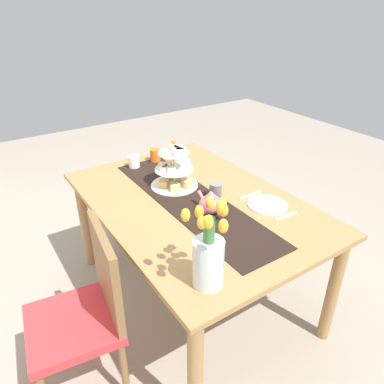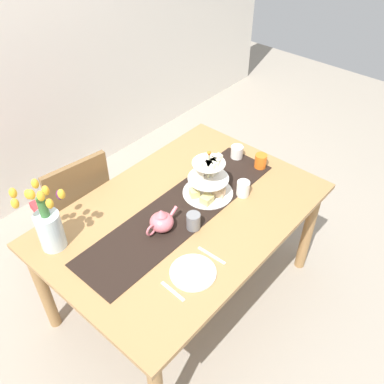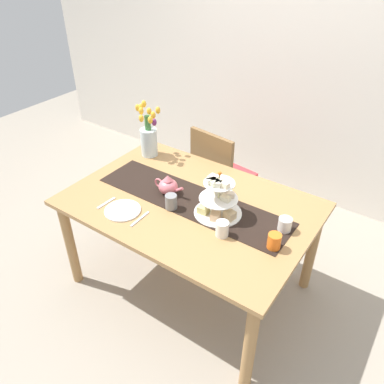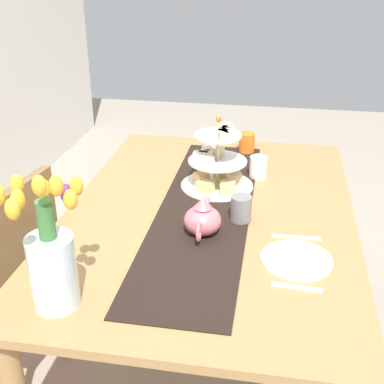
% 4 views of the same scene
% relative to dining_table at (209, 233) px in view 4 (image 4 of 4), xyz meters
% --- Properties ---
extents(ground_plane, '(8.00, 8.00, 0.00)m').
position_rel_dining_table_xyz_m(ground_plane, '(0.00, 0.00, -0.66)').
color(ground_plane, gray).
extents(dining_table, '(1.58, 1.08, 0.75)m').
position_rel_dining_table_xyz_m(dining_table, '(0.00, 0.00, 0.00)').
color(dining_table, '#A37747').
rests_on(dining_table, ground_plane).
extents(chair_left, '(0.47, 0.47, 0.91)m').
position_rel_dining_table_xyz_m(chair_left, '(-0.23, 0.77, -0.15)').
color(chair_left, brown).
rests_on(chair_left, ground_plane).
extents(table_runner, '(1.35, 0.34, 0.00)m').
position_rel_dining_table_xyz_m(table_runner, '(0.00, 0.02, 0.10)').
color(table_runner, black).
rests_on(table_runner, dining_table).
extents(tiered_cake_stand, '(0.30, 0.30, 0.30)m').
position_rel_dining_table_xyz_m(tiered_cake_stand, '(0.21, -0.00, 0.20)').
color(tiered_cake_stand, beige).
rests_on(tiered_cake_stand, table_runner).
extents(teapot, '(0.24, 0.13, 0.14)m').
position_rel_dining_table_xyz_m(teapot, '(-0.18, 0.00, 0.16)').
color(teapot, '#D66B75').
rests_on(teapot, table_runner).
extents(tulip_vase, '(0.23, 0.19, 0.42)m').
position_rel_dining_table_xyz_m(tulip_vase, '(-0.63, 0.34, 0.25)').
color(tulip_vase, silver).
rests_on(tulip_vase, dining_table).
extents(cream_jug, '(0.08, 0.08, 0.08)m').
position_rel_dining_table_xyz_m(cream_jug, '(0.62, 0.09, 0.14)').
color(cream_jug, white).
rests_on(cream_jug, dining_table).
extents(dinner_plate_left, '(0.23, 0.23, 0.01)m').
position_rel_dining_table_xyz_m(dinner_plate_left, '(-0.29, -0.32, 0.10)').
color(dinner_plate_left, white).
rests_on(dinner_plate_left, dining_table).
extents(fork_left, '(0.02, 0.15, 0.01)m').
position_rel_dining_table_xyz_m(fork_left, '(-0.44, -0.32, 0.10)').
color(fork_left, silver).
rests_on(fork_left, dining_table).
extents(knife_left, '(0.02, 0.17, 0.01)m').
position_rel_dining_table_xyz_m(knife_left, '(-0.15, -0.32, 0.10)').
color(knife_left, silver).
rests_on(knife_left, dining_table).
extents(mug_grey, '(0.08, 0.08, 0.09)m').
position_rel_dining_table_xyz_m(mug_grey, '(-0.06, -0.12, 0.15)').
color(mug_grey, slate).
rests_on(mug_grey, table_runner).
extents(mug_white_text, '(0.08, 0.08, 0.09)m').
position_rel_dining_table_xyz_m(mug_white_text, '(0.34, -0.16, 0.14)').
color(mug_white_text, white).
rests_on(mug_white_text, dining_table).
extents(mug_orange, '(0.08, 0.08, 0.09)m').
position_rel_dining_table_xyz_m(mug_orange, '(0.63, -0.09, 0.14)').
color(mug_orange, orange).
rests_on(mug_orange, dining_table).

